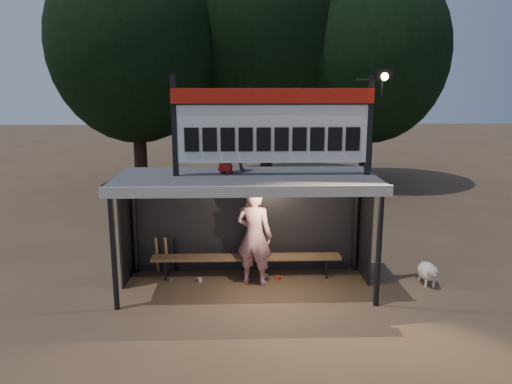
% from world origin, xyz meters
% --- Properties ---
extents(ground, '(80.00, 80.00, 0.00)m').
position_xyz_m(ground, '(0.00, 0.00, 0.00)').
color(ground, '#503A28').
rests_on(ground, ground).
extents(player, '(0.87, 0.73, 2.05)m').
position_xyz_m(player, '(0.16, 0.22, 1.02)').
color(player, white).
rests_on(player, ground).
extents(child_a, '(0.68, 0.58, 1.20)m').
position_xyz_m(child_a, '(-0.31, 0.44, 2.92)').
color(child_a, slate).
rests_on(child_a, dugout_shelter).
extents(child_b, '(0.49, 0.49, 0.86)m').
position_xyz_m(child_b, '(-0.40, 0.25, 2.75)').
color(child_b, '#AF1C1B').
rests_on(child_b, dugout_shelter).
extents(dugout_shelter, '(5.10, 2.08, 2.32)m').
position_xyz_m(dugout_shelter, '(0.00, 0.24, 1.85)').
color(dugout_shelter, '#414144').
rests_on(dugout_shelter, ground).
extents(scoreboard_assembly, '(4.10, 0.27, 1.99)m').
position_xyz_m(scoreboard_assembly, '(0.56, -0.01, 3.32)').
color(scoreboard_assembly, black).
rests_on(scoreboard_assembly, dugout_shelter).
extents(bench, '(4.00, 0.35, 0.48)m').
position_xyz_m(bench, '(0.00, 0.55, 0.43)').
color(bench, brown).
rests_on(bench, ground).
extents(tree_left, '(6.46, 6.46, 9.27)m').
position_xyz_m(tree_left, '(-4.00, 10.00, 5.51)').
color(tree_left, '#311E16').
rests_on(tree_left, ground).
extents(tree_mid, '(7.22, 7.22, 10.36)m').
position_xyz_m(tree_mid, '(1.00, 11.50, 6.17)').
color(tree_mid, black).
rests_on(tree_mid, ground).
extents(tree_right, '(6.08, 6.08, 8.72)m').
position_xyz_m(tree_right, '(5.00, 10.50, 5.19)').
color(tree_right, black).
rests_on(tree_right, ground).
extents(dog, '(0.36, 0.81, 0.49)m').
position_xyz_m(dog, '(3.72, 0.05, 0.28)').
color(dog, white).
rests_on(dog, ground).
extents(bats, '(0.48, 0.33, 0.84)m').
position_xyz_m(bats, '(-1.73, 0.82, 0.43)').
color(bats, '#9B7648').
rests_on(bats, ground).
extents(litter, '(2.35, 0.46, 0.08)m').
position_xyz_m(litter, '(-0.29, 0.37, 0.04)').
color(litter, red).
rests_on(litter, ground).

